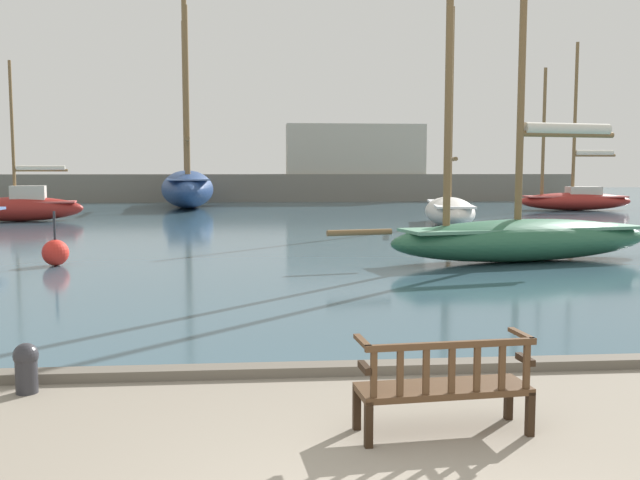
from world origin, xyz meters
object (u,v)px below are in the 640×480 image
at_px(sailboat_mid_starboard, 575,197).
at_px(sailboat_outer_port, 523,231).
at_px(sailboat_distant_harbor, 449,209).
at_px(park_bench, 444,385).
at_px(channel_buoy, 55,252).
at_px(mooring_bollard, 26,365).
at_px(sailboat_outer_starboard, 187,185).
at_px(sailboat_nearest_port, 19,206).

distance_m(sailboat_mid_starboard, sailboat_outer_port, 24.60).
bearing_deg(sailboat_distant_harbor, park_bench, -105.36).
xyz_separation_m(sailboat_mid_starboard, channel_buoy, (-23.17, -21.65, -0.44)).
relative_size(park_bench, channel_buoy, 1.22).
xyz_separation_m(park_bench, sailboat_distant_harbor, (6.28, 22.86, 0.30)).
bearing_deg(mooring_bollard, park_bench, -20.57).
height_order(sailboat_distant_harbor, sailboat_outer_port, sailboat_outer_port).
xyz_separation_m(sailboat_outer_starboard, mooring_bollard, (1.79, -36.74, -1.15)).
bearing_deg(sailboat_outer_starboard, sailboat_outer_port, -67.50).
xyz_separation_m(sailboat_mid_starboard, sailboat_outer_port, (-11.41, -21.80, 0.00)).
distance_m(mooring_bollard, channel_buoy, 10.29).
distance_m(sailboat_distant_harbor, sailboat_outer_port, 11.47).
distance_m(sailboat_nearest_port, sailboat_distant_harbor, 19.25).
distance_m(sailboat_distant_harbor, channel_buoy, 17.17).
height_order(mooring_bollard, channel_buoy, channel_buoy).
xyz_separation_m(sailboat_outer_starboard, channel_buoy, (-0.63, -26.74, -1.05)).
distance_m(sailboat_outer_starboard, sailboat_outer_port, 29.10).
height_order(sailboat_distant_harbor, mooring_bollard, sailboat_distant_harbor).
xyz_separation_m(sailboat_distant_harbor, channel_buoy, (-12.95, -11.27, -0.36)).
bearing_deg(mooring_bollard, channel_buoy, 103.63).
relative_size(park_bench, sailboat_nearest_port, 0.23).
relative_size(sailboat_distant_harbor, mooring_bollard, 16.11).
bearing_deg(sailboat_nearest_port, mooring_bollard, -72.07).
relative_size(sailboat_outer_starboard, channel_buoy, 10.62).
height_order(sailboat_outer_starboard, channel_buoy, sailboat_outer_starboard).
bearing_deg(sailboat_mid_starboard, sailboat_outer_port, -117.62).
height_order(park_bench, sailboat_distant_harbor, sailboat_distant_harbor).
bearing_deg(sailboat_mid_starboard, mooring_bollard, -123.24).
bearing_deg(sailboat_nearest_port, channel_buoy, -69.40).
xyz_separation_m(sailboat_outer_port, channel_buoy, (-11.77, 0.14, -0.44)).
bearing_deg(sailboat_distant_harbor, mooring_bollard, -116.32).
distance_m(sailboat_outer_starboard, channel_buoy, 26.76).
distance_m(sailboat_outer_port, channel_buoy, 11.78).
bearing_deg(sailboat_outer_starboard, park_bench, -81.05).
height_order(sailboat_mid_starboard, sailboat_outer_port, sailboat_outer_port).
bearing_deg(channel_buoy, park_bench, -60.09).
relative_size(sailboat_distant_harbor, sailboat_outer_port, 0.83).
distance_m(sailboat_nearest_port, mooring_bollard, 26.82).
bearing_deg(sailboat_outer_port, sailboat_outer_starboard, 112.50).
distance_m(sailboat_distant_harbor, mooring_bollard, 23.74).
height_order(sailboat_nearest_port, mooring_bollard, sailboat_nearest_port).
xyz_separation_m(sailboat_distant_harbor, sailboat_outer_starboard, (-12.31, 15.47, 0.69)).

